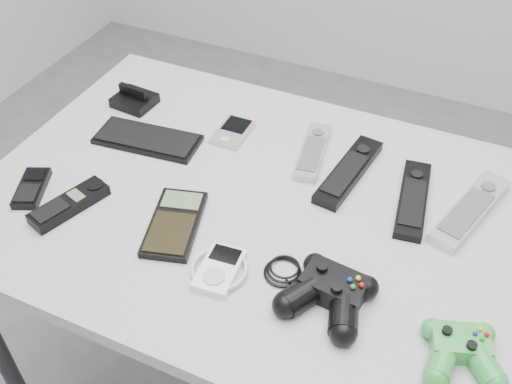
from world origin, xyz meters
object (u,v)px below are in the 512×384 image
at_px(desk, 279,233).
at_px(remote_silver_b, 471,209).
at_px(pda_keyboard, 148,139).
at_px(remote_black_b, 413,198).
at_px(cordless_handset, 69,204).
at_px(mobile_phone, 32,187).
at_px(pda, 233,132).
at_px(controller_green, 462,349).
at_px(remote_silver_a, 313,151).
at_px(calculator, 175,223).
at_px(remote_black_a, 349,171).
at_px(controller_black, 330,291).
at_px(mp3_player, 219,269).

distance_m(desk, remote_silver_b, 0.38).
xyz_separation_m(pda_keyboard, remote_black_b, (0.58, 0.05, 0.00)).
xyz_separation_m(pda_keyboard, cordless_handset, (-0.02, -0.25, 0.01)).
bearing_deg(mobile_phone, pda, 26.14).
bearing_deg(controller_green, desk, 135.10).
relative_size(remote_silver_a, cordless_handset, 1.19).
bearing_deg(desk, remote_silver_a, 90.20).
height_order(desk, calculator, calculator).
bearing_deg(pda, cordless_handset, -118.88).
relative_size(desk, remote_black_b, 5.46).
height_order(pda_keyboard, remote_black_a, remote_black_a).
height_order(controller_black, controller_green, controller_black).
bearing_deg(mp3_player, controller_black, 1.26).
xyz_separation_m(remote_black_a, cordless_handset, (-0.46, -0.32, 0.00)).
bearing_deg(pda_keyboard, remote_black_a, 3.77).
bearing_deg(pda_keyboard, controller_black, -31.80).
bearing_deg(cordless_handset, remote_black_a, 53.30).
height_order(remote_black_b, controller_green, controller_green).
height_order(remote_black_b, calculator, remote_black_b).
relative_size(pda, cordless_handset, 0.65).
bearing_deg(controller_green, calculator, 155.02).
distance_m(pda, cordless_handset, 0.39).
relative_size(remote_black_b, calculator, 1.24).
bearing_deg(remote_silver_b, pda_keyboard, -158.20).
relative_size(remote_silver_a, remote_silver_b, 0.79).
xyz_separation_m(remote_black_a, controller_black, (0.07, -0.32, 0.01)).
relative_size(remote_silver_b, mobile_phone, 2.14).
bearing_deg(remote_silver_b, calculator, -135.38).
distance_m(remote_silver_a, controller_black, 0.39).
xyz_separation_m(pda, remote_silver_b, (0.53, -0.04, 0.00)).
height_order(remote_silver_a, remote_silver_b, remote_silver_b).
bearing_deg(controller_green, remote_silver_a, 117.08).
distance_m(pda, remote_silver_b, 0.53).
bearing_deg(desk, pda, 136.85).
relative_size(mobile_phone, controller_green, 0.86).
bearing_deg(controller_black, mobile_phone, -174.58).
bearing_deg(remote_silver_a, controller_green, -53.93).
distance_m(pda_keyboard, mp3_player, 0.42).
relative_size(desk, mobile_phone, 10.66).
bearing_deg(controller_black, cordless_handset, -173.76).
distance_m(calculator, controller_black, 0.33).
height_order(desk, pda, pda).
relative_size(pda_keyboard, remote_black_b, 1.05).
height_order(pda, remote_silver_b, remote_silver_b).
bearing_deg(remote_black_b, pda_keyboard, 176.88).
relative_size(mp3_player, controller_green, 0.82).
distance_m(desk, remote_black_b, 0.28).
bearing_deg(remote_black_a, pda, -178.10).
bearing_deg(calculator, remote_black_b, 17.15).
relative_size(calculator, mp3_player, 1.65).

